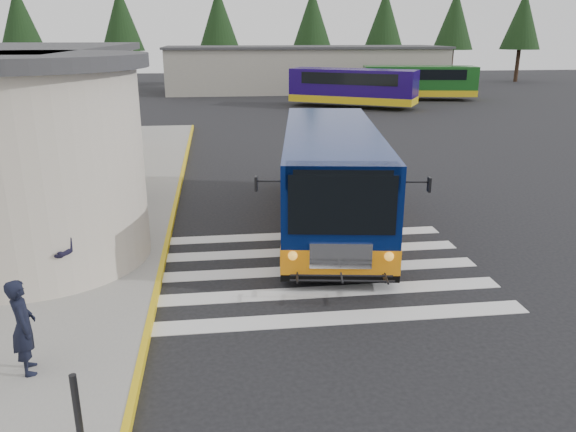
{
  "coord_description": "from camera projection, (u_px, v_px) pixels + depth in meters",
  "views": [
    {
      "loc": [
        -2.62,
        -12.93,
        5.38
      ],
      "look_at": [
        -1.04,
        -0.5,
        1.28
      ],
      "focal_mm": 35.0,
      "sensor_mm": 36.0,
      "label": 1
    }
  ],
  "objects": [
    {
      "name": "ground",
      "position": [
        326.0,
        257.0,
        14.17
      ],
      "size": [
        140.0,
        140.0,
        0.0
      ],
      "primitive_type": "plane",
      "color": "black",
      "rests_on": "ground"
    },
    {
      "name": "sidewalk",
      "position": [
        7.0,
        218.0,
        16.84
      ],
      "size": [
        10.0,
        34.0,
        0.15
      ],
      "primitive_type": "cube",
      "color": "gray",
      "rests_on": "ground"
    },
    {
      "name": "curb_strip",
      "position": [
        174.0,
        212.0,
        17.44
      ],
      "size": [
        0.12,
        34.0,
        0.16
      ],
      "primitive_type": "cube",
      "color": "gold",
      "rests_on": "ground"
    },
    {
      "name": "crosswalk",
      "position": [
        312.0,
        270.0,
        13.36
      ],
      "size": [
        8.0,
        5.35,
        0.01
      ],
      "color": "silver",
      "rests_on": "ground"
    },
    {
      "name": "depot_building",
      "position": [
        305.0,
        69.0,
        53.84
      ],
      "size": [
        26.4,
        8.4,
        4.2
      ],
      "color": "gray",
      "rests_on": "ground"
    },
    {
      "name": "tree_line",
      "position": [
        296.0,
        19.0,
        59.97
      ],
      "size": [
        58.4,
        4.4,
        10.0
      ],
      "color": "black",
      "rests_on": "ground"
    },
    {
      "name": "transit_bus",
      "position": [
        331.0,
        180.0,
        16.13
      ],
      "size": [
        4.43,
        10.23,
        2.81
      ],
      "rotation": [
        0.0,
        0.0,
        -0.15
      ],
      "color": "#06164F",
      "rests_on": "ground"
    },
    {
      "name": "pedestrian_a",
      "position": [
        23.0,
        327.0,
        8.88
      ],
      "size": [
        0.56,
        0.68,
        1.61
      ],
      "primitive_type": "imported",
      "rotation": [
        0.0,
        0.0,
        1.92
      ],
      "color": "black",
      "rests_on": "sidewalk"
    },
    {
      "name": "pedestrian_b",
      "position": [
        64.0,
        252.0,
        11.69
      ],
      "size": [
        0.71,
        0.89,
        1.77
      ],
      "primitive_type": "imported",
      "rotation": [
        0.0,
        0.0,
        -1.61
      ],
      "color": "black",
      "rests_on": "sidewalk"
    },
    {
      "name": "bollard",
      "position": [
        78.0,
        414.0,
        7.19
      ],
      "size": [
        0.09,
        0.09,
        1.16
      ],
      "primitive_type": "cylinder",
      "color": "black",
      "rests_on": "sidewalk"
    },
    {
      "name": "far_bus_a",
      "position": [
        353.0,
        86.0,
        42.17
      ],
      "size": [
        9.49,
        7.0,
        2.43
      ],
      "rotation": [
        0.0,
        0.0,
        1.05
      ],
      "color": "#1A0754",
      "rests_on": "ground"
    },
    {
      "name": "far_bus_b",
      "position": [
        419.0,
        81.0,
        46.93
      ],
      "size": [
        9.54,
        4.06,
        2.39
      ],
      "rotation": [
        0.0,
        0.0,
        1.41
      ],
      "color": "#144E17",
      "rests_on": "ground"
    }
  ]
}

